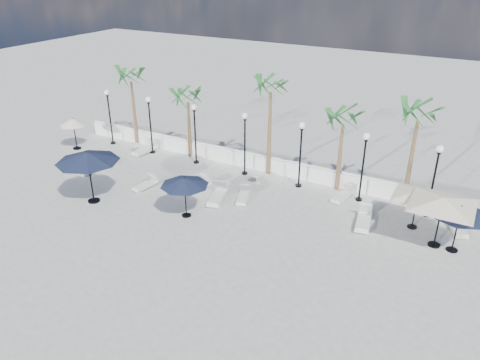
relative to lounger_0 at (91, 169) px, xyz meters
The scene contains 32 objects.
ground 8.60m from the lounger_0, 14.67° to the right, with size 100.00×100.00×0.00m, color gray.
balustrade 9.87m from the lounger_0, 32.64° to the left, with size 26.00×0.30×1.01m.
lamppost_0 5.35m from the lounger_0, 116.83° to the left, with size 0.36×0.36×3.84m.
lamppost_1 5.06m from the lounger_0, 73.11° to the left, with size 0.36×0.36×3.84m.
lamppost_2 6.86m from the lounger_0, 41.94° to the left, with size 0.36×0.36×3.84m.
lamppost_3 9.64m from the lounger_0, 27.48° to the left, with size 0.36×0.36×3.84m.
lamppost_4 12.78m from the lounger_0, 20.10° to the left, with size 0.36×0.36×3.84m.
lamppost_5 16.07m from the lounger_0, 15.77° to the left, with size 0.36×0.36×3.84m.
lamppost_6 19.44m from the lounger_0, 12.94° to the left, with size 0.36×0.36×3.84m.
palm_0 6.74m from the lounger_0, 97.64° to the left, with size 2.60×2.60×5.50m.
palm_1 7.30m from the lounger_0, 53.35° to the left, with size 2.60×2.60×4.70m.
palm_2 11.87m from the lounger_0, 28.31° to the left, with size 2.60×2.60×6.10m.
palm_3 15.20m from the lounger_0, 20.35° to the left, with size 2.60×2.60×4.90m.
palm_4 18.80m from the lounger_0, 16.31° to the left, with size 2.60×2.60×5.70m.
lounger_0 is the anchor object (origin of this frame).
lounger_1 4.14m from the lounger_0, 77.56° to the left, with size 0.82×2.02×0.74m.
lounger_2 7.02m from the lounger_0, ahead, with size 1.13×1.99×0.71m.
lounger_3 9.90m from the lounger_0, ahead, with size 1.05×1.76×0.63m.
lounger_4 4.25m from the lounger_0, ahead, with size 0.72×1.69×0.61m.
lounger_5 8.64m from the lounger_0, ahead, with size 1.22×2.17×0.77m.
lounger_6 16.33m from the lounger_0, ahead, with size 1.01×2.14×0.77m.
lounger_7 15.03m from the lounger_0, 15.61° to the left, with size 0.85×1.84×0.66m.
lounger_8 20.61m from the lounger_0, ahead, with size 1.20×1.87×0.67m.
side_table_0 3.91m from the lounger_0, 84.59° to the left, with size 0.59×0.59×0.58m.
side_table_1 6.84m from the lounger_0, ahead, with size 0.50×0.50×0.48m.
side_table_2 10.16m from the lounger_0, 20.41° to the left, with size 0.59×0.59×0.57m.
parasol_navy_left 4.56m from the lounger_0, 42.95° to the right, with size 3.31×3.31×2.92m.
parasol_navy_mid 8.43m from the lounger_0, 10.82° to the right, with size 2.43×2.43×2.18m.
parasol_navy_right 20.46m from the lounger_0, ahead, with size 2.57×2.57×2.30m.
parasol_cream_sq_a 19.75m from the lounger_0, ahead, with size 5.40×5.40×2.65m.
parasol_cream_sq_b 18.67m from the lounger_0, ahead, with size 4.35×4.35×2.18m.
parasol_cream_small 4.71m from the lounger_0, 146.86° to the left, with size 1.80×1.80×2.21m.
Camera 1 is at (12.11, -16.12, 11.94)m, focal length 35.00 mm.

